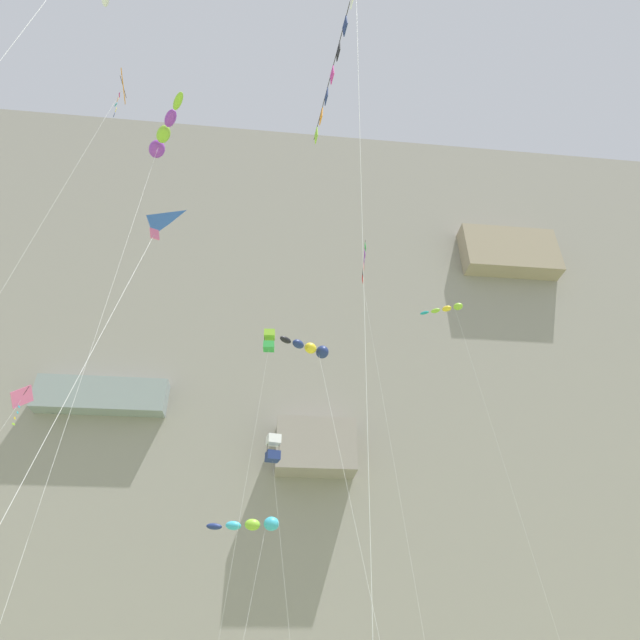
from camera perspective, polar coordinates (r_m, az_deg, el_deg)
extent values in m
cube|color=gray|center=(83.15, -1.56, -6.35)|extent=(180.00, 31.96, 78.53)
cube|color=gray|center=(65.78, -22.89, -7.77)|extent=(14.76, 2.53, 4.04)
cube|color=gray|center=(60.43, -0.54, -14.01)|extent=(8.92, 4.84, 5.89)
cube|color=gray|center=(84.19, 19.95, 6.70)|extent=(14.46, 4.56, 7.81)
ellipsoid|color=#8CCC33|center=(49.26, 14.99, 1.45)|extent=(1.09, 1.01, 0.69)
ellipsoid|color=yellow|center=(49.37, 13.81, 1.23)|extent=(1.03, 0.90, 0.57)
ellipsoid|color=#8CCC33|center=(49.51, 12.63, 1.01)|extent=(0.97, 0.79, 0.45)
ellipsoid|color=teal|center=(49.67, 11.46, 0.78)|extent=(0.91, 0.68, 0.33)
cylinder|color=silver|center=(43.08, 19.56, -14.51)|extent=(2.91, 1.49, 28.90)
cube|color=#8CCC33|center=(46.86, -5.59, -1.61)|extent=(1.00, 1.00, 0.67)
cube|color=green|center=(46.24, -5.67, -2.92)|extent=(1.00, 1.00, 0.67)
cylinder|color=black|center=(46.54, -5.10, -2.29)|extent=(0.03, 0.03, 1.81)
cylinder|color=black|center=(46.55, -6.16, -2.23)|extent=(0.03, 0.03, 1.81)
cylinder|color=silver|center=(40.04, -8.28, -17.77)|extent=(2.17, 3.02, 24.81)
cube|color=white|center=(43.23, -5.15, -13.04)|extent=(1.27, 1.27, 0.74)
cube|color=navy|center=(42.79, -5.24, -14.74)|extent=(1.27, 1.27, 0.74)
cylinder|color=black|center=(43.01, -4.54, -13.92)|extent=(0.04, 0.04, 1.98)
cylinder|color=black|center=(43.01, -5.84, -13.85)|extent=(0.04, 0.04, 1.98)
cylinder|color=silver|center=(39.37, -4.18, -25.02)|extent=(2.04, 3.50, 15.03)
ellipsoid|color=navy|center=(28.72, 0.25, -3.56)|extent=(1.02, 1.02, 0.77)
ellipsoid|color=yellow|center=(28.23, -1.06, -3.12)|extent=(0.94, 0.90, 0.64)
ellipsoid|color=navy|center=(27.75, -2.42, -2.66)|extent=(0.86, 0.79, 0.50)
ellipsoid|color=black|center=(27.29, -3.82, -2.19)|extent=(0.78, 0.67, 0.37)
cylinder|color=silver|center=(24.05, 3.24, -18.86)|extent=(2.40, 3.48, 16.11)
cube|color=pink|center=(39.60, -30.01, -7.33)|extent=(0.76, 1.80, 1.87)
cylinder|color=black|center=(39.60, -30.01, -7.33)|extent=(0.51, 0.09, 1.51)
cube|color=#38B2D1|center=(39.34, -30.26, -8.27)|extent=(0.04, 0.23, 0.11)
cube|color=#38B2D1|center=(39.20, -30.39, -8.79)|extent=(0.03, 0.23, 0.11)
cube|color=yellow|center=(39.09, -30.62, -9.30)|extent=(0.04, 0.23, 0.11)
cube|color=#8CCC33|center=(38.95, -30.72, -9.84)|extent=(0.11, 0.22, 0.11)
cube|color=orange|center=(36.57, -20.89, 22.92)|extent=(0.59, 2.29, 2.19)
cylinder|color=black|center=(36.57, -20.89, 22.92)|extent=(0.69, 0.31, 1.75)
cube|color=#CC3399|center=(35.92, -21.26, 22.13)|extent=(0.07, 0.27, 0.13)
cube|color=orange|center=(35.55, -21.42, 21.69)|extent=(0.15, 0.25, 0.13)
cube|color=teal|center=(35.19, -21.59, 21.23)|extent=(0.19, 0.22, 0.13)
cube|color=yellow|center=(34.80, -21.59, 20.77)|extent=(0.15, 0.25, 0.13)
cube|color=navy|center=(34.44, -21.77, 20.29)|extent=(0.15, 0.25, 0.13)
cylinder|color=silver|center=(25.46, -31.15, 3.85)|extent=(2.55, 2.65, 31.03)
ellipsoid|color=purple|center=(36.26, -17.55, 17.55)|extent=(1.45, 1.62, 1.11)
ellipsoid|color=#8CCC33|center=(35.16, -16.89, 19.03)|extent=(1.28, 1.52, 0.93)
ellipsoid|color=purple|center=(34.09, -16.17, 20.60)|extent=(1.11, 1.42, 0.76)
ellipsoid|color=#8CCC33|center=(33.06, -15.39, 22.26)|extent=(0.94, 1.33, 0.58)
cylinder|color=silver|center=(24.16, -22.89, 0.46)|extent=(1.04, 5.84, 29.04)
cylinder|color=black|center=(45.33, 4.84, 6.53)|extent=(0.65, 5.33, 0.03)
cube|color=red|center=(46.88, 4.72, 4.50)|extent=(0.13, 0.53, 0.59)
cube|color=black|center=(46.18, 4.78, 5.17)|extent=(0.12, 0.53, 0.59)
cube|color=red|center=(45.47, 4.83, 5.86)|extent=(0.11, 0.53, 0.59)
cube|color=purple|center=(44.78, 4.89, 6.57)|extent=(0.14, 0.53, 0.59)
cube|color=purple|center=(44.09, 4.96, 7.30)|extent=(0.12, 0.53, 0.59)
cube|color=green|center=(43.41, 5.02, 8.06)|extent=(0.15, 0.54, 0.59)
cylinder|color=silver|center=(38.25, 7.61, -12.33)|extent=(1.79, 4.40, 30.89)
pyramid|color=blue|center=(20.48, -18.89, 9.85)|extent=(1.81, 1.82, 0.36)
cube|color=pink|center=(20.59, -17.78, 9.03)|extent=(0.37, 0.36, 0.50)
cylinder|color=silver|center=(14.15, -25.67, -6.85)|extent=(0.34, 6.00, 15.52)
cylinder|color=black|center=(25.00, 1.34, 25.83)|extent=(0.97, 7.39, 0.03)
cube|color=navy|center=(23.70, 2.78, 29.67)|extent=(0.14, 0.55, 0.60)
cube|color=black|center=(24.19, 2.04, 27.51)|extent=(0.11, 0.54, 0.60)
cube|color=#CC3399|center=(24.71, 1.35, 25.43)|extent=(0.13, 0.54, 0.60)
cube|color=navy|center=(25.27, 0.72, 23.44)|extent=(0.11, 0.54, 0.60)
cube|color=orange|center=(25.87, 0.13, 21.54)|extent=(0.13, 0.54, 0.60)
cube|color=#8CCC33|center=(26.49, -0.42, 19.72)|extent=(0.14, 0.55, 0.60)
cylinder|color=silver|center=(13.45, 4.63, 12.30)|extent=(0.59, 0.16, 23.65)
ellipsoid|color=#38B2D1|center=(41.56, -5.38, -21.47)|extent=(1.25, 1.04, 1.07)
ellipsoid|color=#8CCC33|center=(41.61, -7.47, -21.48)|extent=(1.23, 0.86, 0.88)
ellipsoid|color=#38B2D1|center=(41.70, -9.54, -21.46)|extent=(1.22, 0.68, 0.70)
ellipsoid|color=navy|center=(41.84, -11.61, -21.42)|extent=(1.20, 0.49, 0.52)
cylinder|color=silver|center=(38.37, -7.63, -28.41)|extent=(1.37, 5.10, 10.03)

